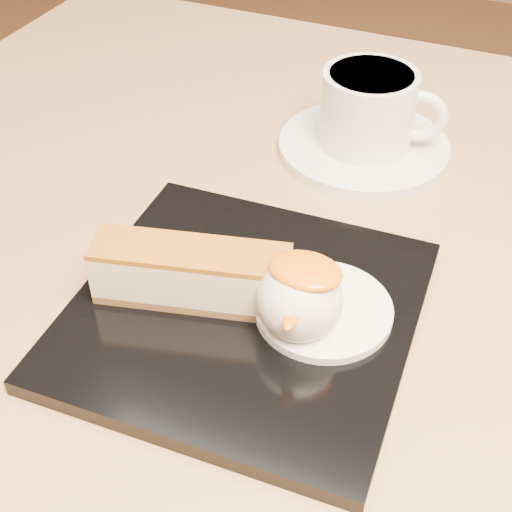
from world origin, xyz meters
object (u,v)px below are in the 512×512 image
at_px(table, 249,372).
at_px(cheesecake, 191,274).
at_px(dessert_plate, 244,313).
at_px(saucer, 363,147).
at_px(ice_cream_scoop, 300,299).
at_px(coffee_cup, 370,108).

distance_m(table, cheesecake, 0.20).
xyz_separation_m(dessert_plate, cheesecake, (-0.04, -0.01, 0.03)).
relative_size(table, saucer, 5.33).
bearing_deg(table, ice_cream_scoop, -48.74).
bearing_deg(coffee_cup, table, -114.45).
bearing_deg(coffee_cup, dessert_plate, -101.23).
distance_m(table, coffee_cup, 0.26).
distance_m(dessert_plate, cheesecake, 0.04).
height_order(table, cheesecake, cheesecake).
relative_size(dessert_plate, coffee_cup, 2.05).
bearing_deg(cheesecake, table, 73.84).
xyz_separation_m(ice_cream_scoop, saucer, (-0.03, 0.24, -0.03)).
height_order(dessert_plate, saucer, dessert_plate).
xyz_separation_m(table, cheesecake, (-0.00, -0.08, 0.19)).
bearing_deg(coffee_cup, saucer, -180.00).
relative_size(table, ice_cream_scoop, 14.84).
bearing_deg(cheesecake, coffee_cup, 64.08).
xyz_separation_m(table, saucer, (0.04, 0.15, 0.16)).
bearing_deg(dessert_plate, saucer, 86.71).
bearing_deg(cheesecake, saucer, 64.54).
bearing_deg(dessert_plate, cheesecake, -171.87).
distance_m(cheesecake, saucer, 0.24).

